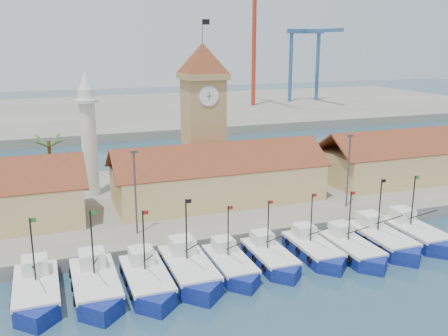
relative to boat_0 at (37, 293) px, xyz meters
name	(u,v)px	position (x,y,z in m)	size (l,w,h in m)	color
ground	(290,277)	(22.17, -3.23, -0.78)	(400.00, 400.00, 0.00)	#1C354C
quay	(208,196)	(22.17, 20.77, -0.03)	(140.00, 32.00, 1.50)	gray
terminal	(116,113)	(22.17, 106.77, 0.22)	(240.00, 80.00, 2.00)	gray
boat_0	(37,293)	(0.00, 0.00, 0.00)	(3.66, 10.03, 7.59)	navy
boat_1	(96,287)	(4.82, -0.61, 0.03)	(3.80, 10.40, 7.87)	navy
boat_2	(147,282)	(9.19, -1.13, -0.01)	(3.62, 9.91, 7.50)	navy
boat_3	(190,271)	(13.28, -0.52, 0.03)	(3.82, 10.46, 7.91)	navy
boat_4	(231,266)	(17.32, -0.57, -0.08)	(3.27, 8.97, 6.79)	navy
boat_5	(271,258)	(21.61, -0.33, -0.08)	(3.27, 8.95, 6.78)	navy
boat_6	(314,251)	(26.51, -0.19, -0.07)	(3.33, 9.12, 6.90)	navy
boat_7	(353,250)	(30.28, -1.38, -0.05)	(3.42, 9.36, 7.08)	navy
boat_8	(383,241)	(34.61, -0.55, 0.02)	(3.74, 10.26, 7.76)	navy
boat_9	(416,235)	(39.11, -0.36, 0.01)	(3.70, 10.12, 7.66)	navy
hall_center	(218,181)	(22.17, 16.77, 3.20)	(27.04, 10.13, 7.61)	tan
hall_right	(420,161)	(54.17, 16.77, 3.20)	(31.20, 10.13, 7.61)	tan
clock_tower	(203,113)	(22.17, 22.77, 11.18)	(5.80, 5.80, 22.70)	#A38B54
minaret	(89,134)	(7.17, 24.77, 8.94)	(3.00, 3.00, 16.30)	silver
palm_tree	(51,166)	(2.17, 22.77, 5.46)	(5.60, 5.03, 8.39)	brown
lamp_posts	(246,178)	(22.67, 8.77, 5.69)	(80.70, 0.25, 9.03)	#3F3F44
crane_red_right	(256,29)	(63.87, 100.41, 24.04)	(1.00, 32.22, 41.18)	red
gantry	(310,45)	(84.17, 103.42, 19.26)	(13.00, 22.00, 23.20)	#2E598E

